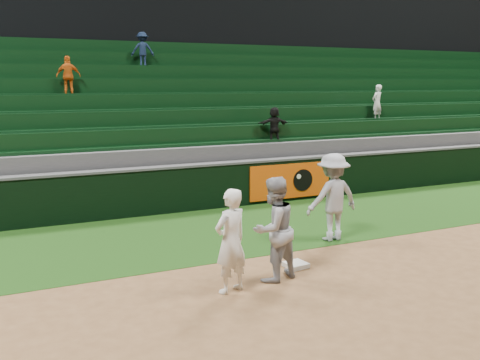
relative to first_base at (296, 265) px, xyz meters
name	(u,v)px	position (x,y,z in m)	size (l,w,h in m)	color
ground	(286,271)	(-0.27, -0.09, -0.04)	(70.00, 70.00, 0.00)	brown
foul_grass	(222,230)	(-0.27, 2.91, -0.04)	(36.00, 4.20, 0.01)	black
upper_deck	(97,24)	(-0.27, 17.36, 5.96)	(40.00, 12.00, 12.00)	black
first_base	(296,265)	(0.00, 0.00, 0.00)	(0.38, 0.38, 0.09)	white
first_baseman	(231,241)	(-1.59, -0.58, 0.83)	(0.63, 0.42, 1.74)	white
baserunner	(274,229)	(-0.69, -0.38, 0.87)	(0.89, 0.69, 1.83)	#9A9BA4
base_coach	(333,197)	(1.60, 1.17, 0.92)	(1.23, 0.71, 1.90)	#A0A2AD
field_wall	(191,187)	(-0.24, 5.11, 0.59)	(36.00, 0.45, 1.25)	black
stadium_seating	(151,135)	(-0.27, 8.88, 1.66)	(36.00, 5.95, 5.08)	#3B3B3E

